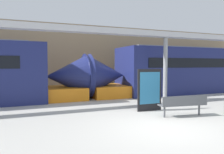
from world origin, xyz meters
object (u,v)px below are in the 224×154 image
object	(u,v)px
poster_board	(150,90)
support_column_near	(165,69)
bench_near	(183,104)
train_left	(187,71)

from	to	relation	value
poster_board	support_column_near	size ratio (longest dim) A/B	0.51
bench_near	support_column_near	distance (m)	4.14
bench_near	poster_board	distance (m)	1.60
train_left	bench_near	size ratio (longest dim) A/B	7.93
train_left	support_column_near	world-z (taller)	support_column_near
train_left	support_column_near	size ratio (longest dim) A/B	4.34
train_left	poster_board	distance (m)	7.58
bench_near	poster_board	xyz separation A→B (m)	(-0.62, 1.41, 0.40)
poster_board	support_column_near	distance (m)	3.28
bench_near	poster_board	bearing A→B (deg)	121.42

